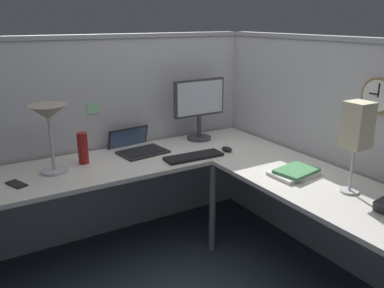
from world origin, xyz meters
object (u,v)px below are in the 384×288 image
Objects in this scene: wall_clock at (378,96)px; monitor at (199,105)px; computer_mouse at (227,149)px; desk_lamp_paper at (357,128)px; desk_lamp_dome at (49,118)px; book_stack at (294,172)px; laptop at (136,147)px; thermos_flask at (83,148)px; keyboard at (194,157)px; cell_phone at (16,184)px.

monitor is at bearing 110.84° from wall_clock.
computer_mouse is 1.05m from desk_lamp_paper.
desk_lamp_dome is at bearing 146.68° from wall_clock.
desk_lamp_paper is at bearing -79.98° from computer_mouse.
book_stack is 1.37× the size of wall_clock.
computer_mouse is at bearing 97.45° from book_stack.
laptop is 1.59m from desk_lamp_paper.
laptop is at bearing 11.34° from thermos_flask.
monitor is 1.16× the size of keyboard.
monitor is 0.62m from laptop.
desk_lamp_dome is 3.09× the size of cell_phone.
wall_clock reaches higher than book_stack.
laptop is 1.70m from wall_clock.
keyboard is 1.95× the size of wall_clock.
cell_phone is at bearing 153.98° from book_stack.
cell_phone is at bearing 174.85° from computer_mouse.
monitor is 1.36m from desk_lamp_paper.
thermos_flask reaches higher than book_stack.
keyboard is at bearing -126.86° from monitor.
thermos_flask is at bearing 159.59° from keyboard.
desk_lamp_paper is at bearing -75.50° from book_stack.
desk_lamp_paper is at bearing -55.53° from cell_phone.
desk_lamp_paper is (0.75, -1.35, 0.36)m from laptop.
keyboard is at bearing -28.11° from cell_phone.
wall_clock is (0.46, -0.88, 0.50)m from computer_mouse.
desk_lamp_paper reaches higher than cell_phone.
desk_lamp_paper is at bearing -82.23° from monitor.
thermos_flask is 1.92m from wall_clock.
monitor is 1.50m from cell_phone.
monitor is 3.47× the size of cell_phone.
desk_lamp_dome is at bearing 0.34° from cell_phone.
desk_lamp_paper reaches higher than laptop.
desk_lamp_paper reaches higher than keyboard.
cell_phone is 0.65× the size of thermos_flask.
desk_lamp_dome is 0.45m from cell_phone.
desk_lamp_paper reaches higher than monitor.
desk_lamp_paper is (0.18, -1.35, 0.09)m from monitor.
desk_lamp_paper is (1.64, -1.10, 0.38)m from cell_phone.
wall_clock reaches higher than desk_lamp_paper.
laptop is 0.74m from desk_lamp_dome.
laptop is 1.90× the size of thermos_flask.
monitor is 1.12× the size of desk_lamp_dome.
laptop is 0.47m from keyboard.
book_stack is at bearing -56.84° from laptop.
thermos_flask is at bearing -168.66° from laptop.
keyboard is 1.14m from desk_lamp_paper.
monitor is 1.36m from wall_clock.
desk_lamp_dome is at bearing 139.15° from desk_lamp_paper.
computer_mouse is at bearing 117.92° from wall_clock.
book_stack is (0.08, -0.62, 0.00)m from computer_mouse.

